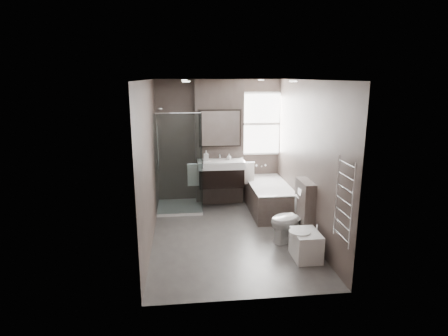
{
  "coord_description": "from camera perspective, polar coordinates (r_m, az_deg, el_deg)",
  "views": [
    {
      "loc": [
        -0.77,
        -5.9,
        2.65
      ],
      "look_at": [
        -0.08,
        0.15,
        1.16
      ],
      "focal_mm": 30.0,
      "sensor_mm": 36.0,
      "label": 1
    }
  ],
  "objects": [
    {
      "name": "window",
      "position": [
        8.01,
        5.64,
        6.72
      ],
      "size": [
        0.98,
        0.06,
        1.33
      ],
      "color": "white",
      "rests_on": "room"
    },
    {
      "name": "vanity",
      "position": [
        7.61,
        -0.47,
        -0.76
      ],
      "size": [
        0.95,
        0.47,
        0.66
      ],
      "color": "black",
      "rests_on": "vanity_pier"
    },
    {
      "name": "vanity_pier",
      "position": [
        7.83,
        -0.75,
        3.85
      ],
      "size": [
        1.0,
        0.25,
        2.6
      ],
      "primitive_type": "cube",
      "color": "#4F433E",
      "rests_on": "ground"
    },
    {
      "name": "room",
      "position": [
        6.1,
        0.94,
        0.98
      ],
      "size": [
        2.7,
        3.9,
        2.7
      ],
      "color": "#4F4B48",
      "rests_on": "ground"
    },
    {
      "name": "soap_bottle_b",
      "position": [
        7.6,
        0.77,
        1.72
      ],
      "size": [
        0.1,
        0.1,
        0.12
      ],
      "primitive_type": "imported",
      "color": "white",
      "rests_on": "vanity"
    },
    {
      "name": "towel_radiator",
      "position": [
        4.99,
        17.84,
        -4.77
      ],
      "size": [
        0.03,
        0.49,
        1.1
      ],
      "color": "silver",
      "rests_on": "room"
    },
    {
      "name": "bidet",
      "position": [
        5.81,
        12.31,
        -11.3
      ],
      "size": [
        0.45,
        0.52,
        0.54
      ],
      "color": "white",
      "rests_on": "ground"
    },
    {
      "name": "toilet",
      "position": [
        6.29,
        10.16,
        -7.77
      ],
      "size": [
        0.81,
        0.62,
        0.73
      ],
      "primitive_type": "imported",
      "rotation": [
        0.0,
        0.0,
        -1.23
      ],
      "color": "white",
      "rests_on": "ground"
    },
    {
      "name": "cistern_box",
      "position": [
        6.36,
        12.15,
        -6.3
      ],
      "size": [
        0.19,
        0.55,
        1.0
      ],
      "color": "#4F433E",
      "rests_on": "ground"
    },
    {
      "name": "bathtub",
      "position": [
        7.57,
        6.8,
        -4.29
      ],
      "size": [
        0.75,
        1.6,
        0.57
      ],
      "color": "#4F433E",
      "rests_on": "ground"
    },
    {
      "name": "towel_left",
      "position": [
        7.56,
        -4.68,
        -1.07
      ],
      "size": [
        0.24,
        0.06,
        0.44
      ],
      "primitive_type": "cube",
      "color": "silver",
      "rests_on": "vanity_pier"
    },
    {
      "name": "soap_bottle_a",
      "position": [
        7.51,
        -2.74,
        1.89
      ],
      "size": [
        0.09,
        0.1,
        0.21
      ],
      "primitive_type": "imported",
      "color": "white",
      "rests_on": "vanity"
    },
    {
      "name": "shower_enclosure",
      "position": [
        7.56,
        -6.08,
        -2.89
      ],
      "size": [
        0.9,
        0.9,
        2.0
      ],
      "color": "white",
      "rests_on": "ground"
    },
    {
      "name": "mirror_cabinet",
      "position": [
        7.62,
        -0.63,
        6.08
      ],
      "size": [
        0.86,
        0.08,
        0.76
      ],
      "color": "black",
      "rests_on": "vanity_pier"
    },
    {
      "name": "towel_right",
      "position": [
        7.67,
        3.71,
        -0.82
      ],
      "size": [
        0.24,
        0.06,
        0.44
      ],
      "primitive_type": "cube",
      "color": "silver",
      "rests_on": "vanity_pier"
    }
  ]
}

